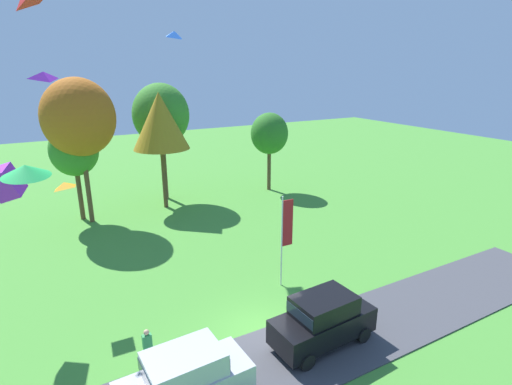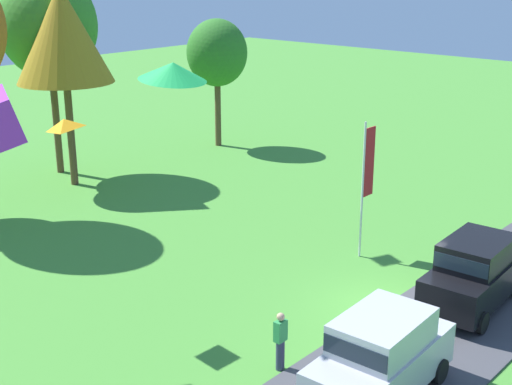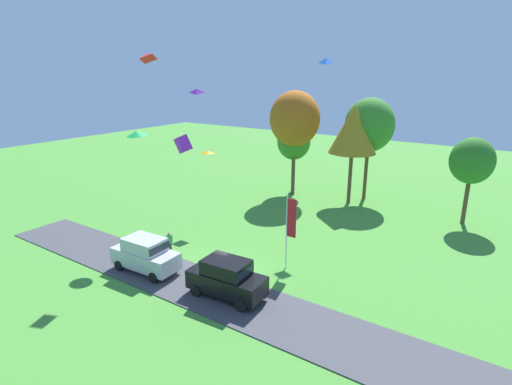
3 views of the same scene
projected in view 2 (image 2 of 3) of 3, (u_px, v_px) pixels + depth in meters
ground_plane at (389, 308)px, 22.90m from camera, size 120.00×120.00×0.00m
pavement_strip at (447, 328)px, 21.60m from camera, size 36.00×4.40×0.06m
car_suv_far_end at (381, 354)px, 17.77m from camera, size 4.68×2.21×2.28m
car_suv_mid_row at (475, 270)px, 22.58m from camera, size 4.70×2.25×2.28m
person_watching_sky at (280, 341)px, 19.20m from camera, size 0.36×0.24×1.71m
tree_lone_near at (63, 34)px, 33.32m from camera, size 4.58×4.58×9.67m
tree_center_back at (48, 25)px, 35.29m from camera, size 4.87×4.87×10.28m
tree_far_right at (217, 53)px, 41.38m from camera, size 3.55×3.55×7.49m
flag_banner at (367, 172)px, 26.06m from camera, size 0.71×0.08×5.18m
kite_diamond_trailing_tail at (64, 124)px, 20.38m from camera, size 1.34×1.33×0.43m
kite_delta_high_right at (173, 71)px, 14.93m from camera, size 1.46×1.49×0.52m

